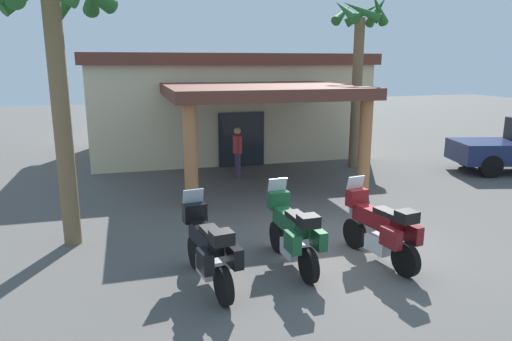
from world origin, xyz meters
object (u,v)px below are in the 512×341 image
motel_building (225,103)px  motorcycle_maroon (380,229)px  palm_tree_near_portico (359,48)px  pedestrian (238,149)px  motorcycle_green (293,233)px  palm_tree_roadside (54,35)px  motorcycle_black (209,249)px

motel_building → motorcycle_maroon: size_ratio=5.63×
motel_building → palm_tree_near_portico: bearing=-46.9°
palm_tree_near_portico → pedestrian: bearing=-177.5°
motel_building → motorcycle_green: motel_building is taller
motorcycle_green → palm_tree_roadside: (-4.21, 2.68, 3.81)m
motel_building → motorcycle_green: (-1.82, -12.19, -1.50)m
motorcycle_green → motorcycle_maroon: size_ratio=1.00×
palm_tree_near_portico → palm_tree_roadside: bearing=-153.8°
motel_building → palm_tree_near_portico: size_ratio=1.96×
motorcycle_black → motel_building: bearing=-22.2°
motorcycle_green → motorcycle_maroon: 1.79m
motorcycle_black → motorcycle_maroon: (3.51, -0.05, 0.00)m
motel_building → motorcycle_green: size_ratio=5.62×
palm_tree_near_portico → motorcycle_maroon: bearing=-116.7°
motorcycle_black → palm_tree_near_portico: 11.50m
motorcycle_green → motorcycle_maroon: (1.76, -0.35, 0.00)m
motorcycle_green → palm_tree_roadside: size_ratio=0.36×
motel_building → palm_tree_near_portico: 6.46m
motorcycle_black → palm_tree_near_portico: (7.49, 7.87, 3.77)m
motorcycle_black → motorcycle_maroon: same height
pedestrian → palm_tree_roadside: palm_tree_roadside is taller
motel_building → pedestrian: bearing=-96.8°
motorcycle_maroon → palm_tree_roadside: palm_tree_roadside is taller
motorcycle_black → pedestrian: 8.15m
pedestrian → palm_tree_roadside: 7.82m
motel_building → pedestrian: (-0.82, -4.82, -1.16)m
motorcycle_black → motorcycle_green: bearing=-86.7°
motorcycle_maroon → pedestrian: pedestrian is taller
motorcycle_maroon → pedestrian: 7.76m
motorcycle_maroon → motorcycle_black: bearing=81.6°
motel_building → motorcycle_maroon: bearing=-87.5°
pedestrian → motorcycle_maroon: bearing=-93.0°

